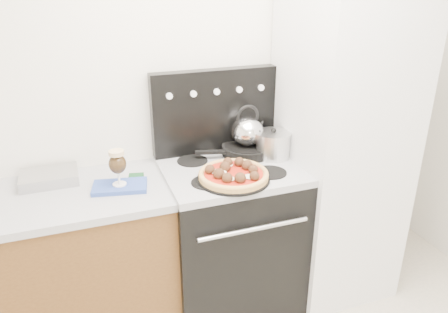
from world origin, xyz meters
name	(u,v)px	position (x,y,z in m)	size (l,w,h in m)	color
room_shell	(296,182)	(0.00, 0.29, 1.25)	(3.52, 3.01, 2.52)	beige
base_cabinet	(36,277)	(-1.02, 1.20, 0.43)	(1.45, 0.60, 0.86)	brown
countertop	(20,203)	(-1.02, 1.20, 0.88)	(1.48, 0.63, 0.04)	#AAAAB0
stove_body	(230,238)	(0.08, 1.18, 0.44)	(0.76, 0.65, 0.88)	black
cooktop	(230,170)	(0.08, 1.18, 0.90)	(0.76, 0.65, 0.04)	#ADADB2
backguard	(214,111)	(0.08, 1.45, 1.17)	(0.76, 0.08, 0.50)	black
fridge	(339,148)	(0.78, 1.15, 0.95)	(0.64, 0.68, 1.90)	silver
foil_sheet	(49,177)	(-0.88, 1.36, 0.93)	(0.29, 0.22, 0.06)	silver
oven_mitt	(120,187)	(-0.54, 1.15, 0.91)	(0.28, 0.16, 0.02)	#304BA2
beer_glass	(118,168)	(-0.54, 1.15, 1.02)	(0.09, 0.09, 0.19)	#312110
pizza_pan	(233,179)	(0.04, 1.01, 0.93)	(0.39, 0.39, 0.01)	black
pizza	(234,173)	(0.04, 1.01, 0.96)	(0.37, 0.37, 0.05)	#EAB863
skillet	(247,149)	(0.24, 1.32, 0.95)	(0.31, 0.31, 0.05)	black
tea_kettle	(247,129)	(0.24, 1.32, 1.08)	(0.19, 0.19, 0.21)	white
stock_pot	(273,146)	(0.37, 1.23, 0.99)	(0.20, 0.20, 0.15)	silver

